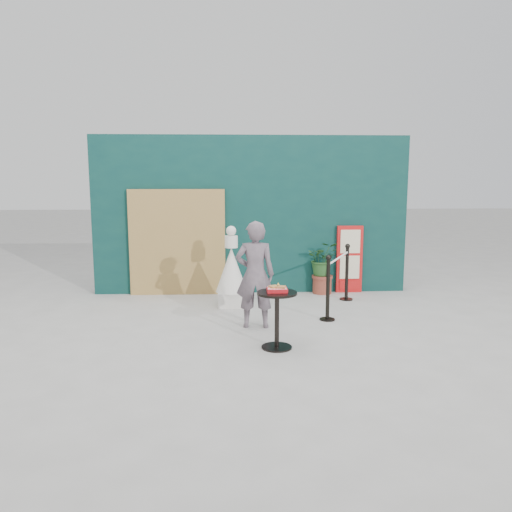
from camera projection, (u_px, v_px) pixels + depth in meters
name	position (u px, v px, depth m)	size (l,w,h in m)	color
ground	(260.00, 343.00, 6.73)	(60.00, 60.00, 0.00)	#ADAAA5
back_wall	(251.00, 215.00, 9.61)	(6.00, 0.30, 3.00)	#0A302F
bamboo_fence	(177.00, 242.00, 9.41)	(1.80, 0.08, 2.00)	tan
woman	(255.00, 275.00, 7.33)	(0.58, 0.38, 1.59)	slate
menu_board	(349.00, 259.00, 9.64)	(0.50, 0.07, 1.30)	red
statue	(231.00, 274.00, 8.61)	(0.55, 0.55, 1.40)	silver
cafe_table	(277.00, 311.00, 6.45)	(0.52, 0.52, 0.75)	black
food_basket	(277.00, 289.00, 6.40)	(0.26, 0.19, 0.11)	red
planter	(322.00, 263.00, 9.56)	(0.59, 0.51, 1.01)	#963D31
stanchion_barrier	(338.00, 280.00, 8.39)	(0.84, 1.54, 1.03)	black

